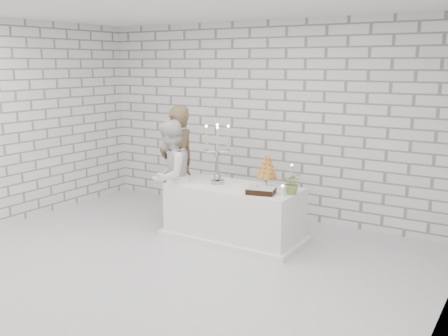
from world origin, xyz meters
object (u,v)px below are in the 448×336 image
cake_table (234,213)px  groom (177,165)px  bride (170,177)px  croquembouche (267,171)px  candelabra (217,154)px

cake_table → groom: 1.22m
groom → bride: groom is taller
groom → croquembouche: groom is taller
candelabra → croquembouche: (0.67, 0.16, -0.19)m
bride → croquembouche: bride is taller
groom → bride: bearing=33.2°
croquembouche → bride: bearing=-164.6°
candelabra → croquembouche: 0.72m
groom → candelabra: bearing=85.5°
cake_table → bride: size_ratio=1.13×
groom → cake_table: bearing=89.5°
groom → bride: size_ratio=1.10×
croquembouche → groom: bearing=178.0°
bride → croquembouche: bearing=96.7°
bride → cake_table: bearing=94.9°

